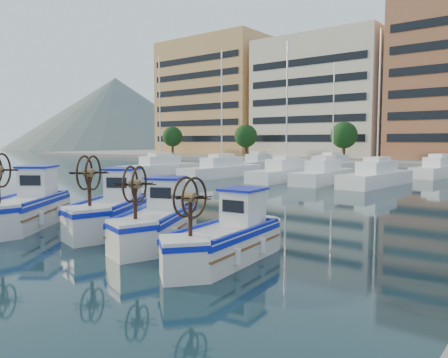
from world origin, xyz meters
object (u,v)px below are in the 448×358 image
at_px(fishing_boat_c, 157,220).
at_px(fishing_boat_d, 227,236).
at_px(fishing_boat_b, 113,208).
at_px(fishing_boat_a, 26,205).

distance_m(fishing_boat_c, fishing_boat_d, 3.30).
bearing_deg(fishing_boat_b, fishing_boat_a, 179.54).
relative_size(fishing_boat_b, fishing_boat_d, 1.17).
xyz_separation_m(fishing_boat_a, fishing_boat_d, (9.25, 0.93, -0.13)).
bearing_deg(fishing_boat_a, fishing_boat_b, -7.87).
relative_size(fishing_boat_a, fishing_boat_c, 1.08).
relative_size(fishing_boat_c, fishing_boat_d, 1.08).
xyz_separation_m(fishing_boat_b, fishing_boat_c, (2.87, -0.41, -0.07)).
bearing_deg(fishing_boat_a, fishing_boat_c, -24.66).
relative_size(fishing_boat_a, fishing_boat_d, 1.17).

